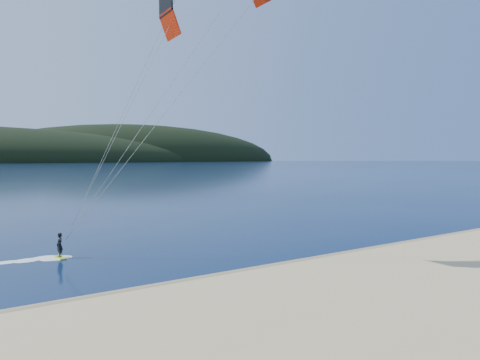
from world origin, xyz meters
name	(u,v)px	position (x,y,z in m)	size (l,w,h in m)	color
ground	(301,300)	(0.00, 0.00, 0.00)	(1800.00, 1800.00, 0.00)	#071637
wet_sand	(247,276)	(0.00, 4.50, 0.05)	(220.00, 2.50, 0.10)	olive
kitesurfer_near	(211,22)	(0.06, 8.63, 14.88)	(23.22, 9.19, 19.35)	#BBEC1B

